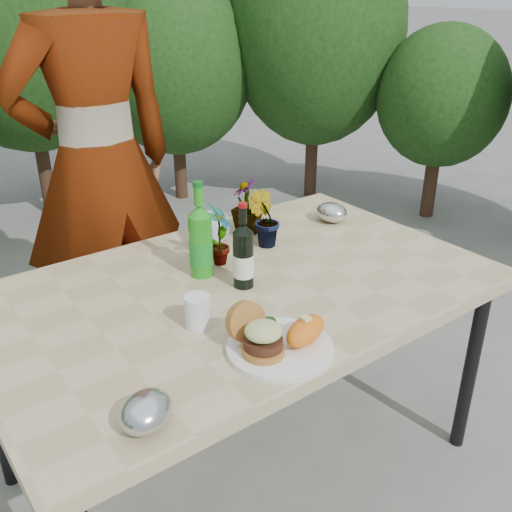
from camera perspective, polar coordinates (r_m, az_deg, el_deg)
ground at (r=2.27m, az=-1.29°, el=-19.76°), size 80.00×80.00×0.00m
patio_table at (r=1.84m, az=-1.49°, el=-4.41°), size 1.60×1.00×0.75m
shrub_hedge at (r=3.30m, az=-17.27°, el=16.93°), size 6.78×5.17×2.41m
dinner_plate at (r=1.50m, az=2.42°, el=-9.21°), size 0.28×0.28×0.01m
burger_stack at (r=1.45m, az=0.28°, el=-7.89°), size 0.11×0.16×0.11m
sweet_potato at (r=1.50m, az=4.96°, el=-7.44°), size 0.17×0.12×0.06m
grilled_veg at (r=1.56m, az=0.77°, el=-6.83°), size 0.08×0.05×0.03m
wine_bottle at (r=1.76m, az=-1.27°, el=-0.05°), size 0.07×0.07×0.28m
sparkling_water at (r=1.83m, az=-5.56°, el=1.40°), size 0.08×0.08×0.32m
plastic_cup at (r=1.58m, az=-5.88°, el=-5.55°), size 0.07×0.07×0.09m
seedling_left at (r=1.90m, az=-3.68°, el=2.15°), size 0.14×0.14×0.22m
seedling_mid at (r=2.04m, az=0.81°, el=3.70°), size 0.14×0.14×0.20m
seedling_right at (r=2.15m, az=-0.94°, el=5.09°), size 0.17×0.17×0.22m
blue_bowl at (r=2.09m, az=-4.44°, el=2.69°), size 0.14×0.14×0.10m
foil_packet_left at (r=1.28m, az=-10.92°, el=-15.00°), size 0.17×0.16×0.08m
foil_packet_right at (r=2.30m, az=7.57°, el=4.35°), size 0.13×0.15×0.08m
person at (r=2.37m, az=-15.46°, el=8.67°), size 0.71×0.48×1.92m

